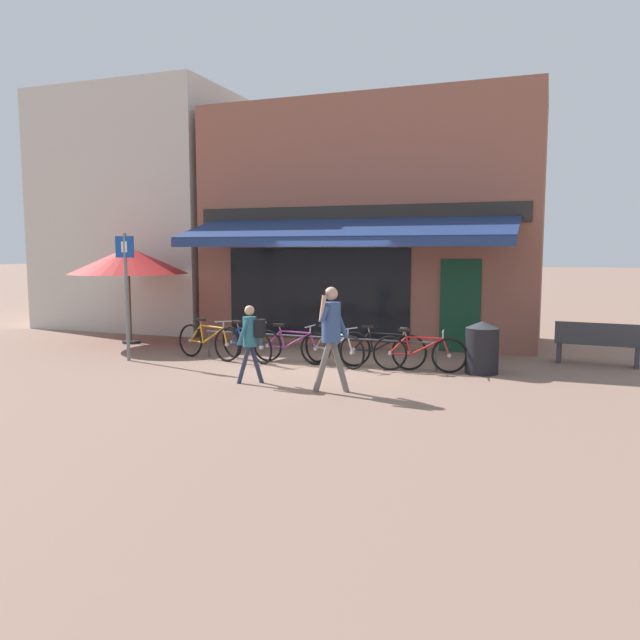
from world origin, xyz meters
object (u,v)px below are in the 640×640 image
Objects in this scene: bicycle_purple at (291,346)px; pedestrian_child at (251,334)px; bicycle_black at (381,349)px; pedestrian_adult at (331,327)px; park_bench at (598,343)px; bicycle_blue at (246,343)px; cafe_parasol at (129,261)px; bicycle_orange at (208,341)px; parking_sign at (126,284)px; litter_bin at (482,347)px; bicycle_silver at (333,348)px; bicycle_red at (419,353)px.

pedestrian_child is at bearing -84.97° from bicycle_purple.
pedestrian_adult reaches higher than bicycle_black.
pedestrian_adult is at bearing -130.68° from park_bench.
cafe_parasol is at bearing -170.74° from bicycle_blue.
parking_sign is (-1.47, -0.75, 1.23)m from bicycle_orange.
pedestrian_child is (0.11, -2.02, 0.50)m from bicycle_purple.
bicycle_silver is at bearing -175.32° from litter_bin.
pedestrian_child is (-0.80, -2.02, 0.50)m from bicycle_silver.
pedestrian_child is at bearing -84.65° from bicycle_silver.
bicycle_blue is 3.61m from bicycle_red.
park_bench reaches higher than bicycle_silver.
bicycle_silver is 0.85× the size of bicycle_black.
bicycle_blue is at bearing -150.13° from bicycle_silver.
cafe_parasol is 10.81m from park_bench.
bicycle_orange is at bearing -29.10° from pedestrian_adult.
bicycle_blue is 0.98m from bicycle_purple.
bicycle_black is at bearing -176.34° from litter_bin.
park_bench is (10.68, 0.70, -1.58)m from cafe_parasol.
cafe_parasol is at bearing -41.28° from pedestrian_child.
bicycle_blue is 0.91× the size of bicycle_purple.
bicycle_orange is at bearing -159.69° from park_bench.
bicycle_orange is 1.01× the size of bicycle_purple.
pedestrian_adult is 0.65× the size of parking_sign.
bicycle_black is at bearing -137.57° from pedestrian_child.
bicycle_purple is 1.01× the size of pedestrian_adult.
bicycle_silver is 1.12× the size of pedestrian_child.
bicycle_black is at bearing -150.58° from park_bench.
pedestrian_child is at bearing -28.62° from bicycle_orange.
cafe_parasol is (-1.50, 2.08, 0.43)m from parking_sign.
pedestrian_adult is 5.90m from park_bench.
bicycle_blue is 3.40m from pedestrian_adult.
bicycle_orange is 0.87m from bicycle_blue.
pedestrian_child is 3.69m from parking_sign.
bicycle_orange is at bearing -148.84° from bicycle_blue.
bicycle_black is at bearing 165.65° from bicycle_red.
pedestrian_adult is (1.62, -2.17, 0.71)m from bicycle_purple.
bicycle_silver is 6.09m from cafe_parasol.
bicycle_purple is (1.84, 0.14, -0.02)m from bicycle_orange.
park_bench is at bearing -154.07° from pedestrian_child.
pedestrian_child reaches higher than bicycle_purple.
litter_bin reaches higher than bicycle_black.
bicycle_orange is 1.10× the size of bicycle_blue.
bicycle_orange is 1.85m from bicycle_purple.
bicycle_blue is at bearing -176.05° from litter_bin.
pedestrian_adult is 3.28m from litter_bin.
bicycle_silver is at bearing 173.74° from bicycle_red.
parking_sign is (-4.94, 1.28, 0.54)m from pedestrian_adult.
bicycle_orange is 5.63m from litter_bin.
bicycle_purple is 0.60× the size of cafe_parasol.
bicycle_red is 1.17m from litter_bin.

